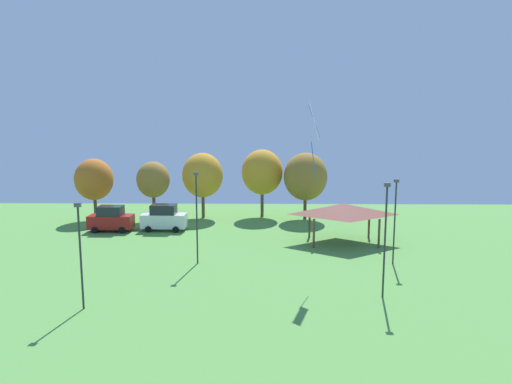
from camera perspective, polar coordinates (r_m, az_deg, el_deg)
The scene contains 13 objects.
kite_flying_0 at distance 32.30m, azimuth 7.30°, elevation 8.44°, with size 0.89×2.70×5.42m.
parked_car_leftmost at distance 48.02m, azimuth -17.68°, elevation -3.23°, with size 4.34×2.04×2.58m.
parked_car_second_from_left at distance 47.00m, azimuth -11.44°, elevation -3.20°, with size 4.52×2.12×2.67m.
park_pavilion at distance 41.88m, azimuth 10.85°, elevation -2.13°, with size 7.30×4.89×3.60m.
light_post_0 at distance 28.25m, azimuth -21.11°, elevation -6.78°, with size 0.36×0.20×6.31m.
light_post_1 at distance 36.29m, azimuth 16.97°, elevation -3.00°, with size 0.36×0.20×6.59m.
light_post_2 at distance 29.13m, azimuth 15.85°, elevation -5.13°, with size 0.36×0.20×7.21m.
light_post_3 at distance 35.09m, azimuth -7.43°, elevation -2.64°, with size 0.36×0.20×7.12m.
treeline_tree_0 at distance 53.62m, azimuth -19.60°, elevation 1.48°, with size 4.18×4.18×6.89m.
treeline_tree_1 at distance 51.64m, azimuth -12.73°, elevation 1.50°, with size 3.64×3.64×6.59m.
treeline_tree_2 at distance 52.12m, azimuth -6.69°, elevation 2.08°, with size 4.60×4.60×7.44m.
treeline_tree_3 at distance 52.36m, azimuth 0.78°, elevation 2.49°, with size 4.71×4.71×7.79m.
treeline_tree_4 at distance 51.24m, azimuth 6.21°, elevation 1.91°, with size 4.86×4.86×7.52m.
Camera 1 is at (-0.75, -0.46, 10.77)m, focal length 32.00 mm.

